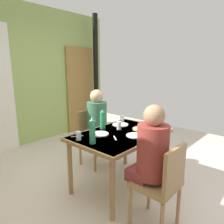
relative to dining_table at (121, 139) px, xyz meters
name	(u,v)px	position (x,y,z in m)	size (l,w,h in m)	color
ground_plane	(115,193)	(-0.18, -0.06, -0.65)	(6.54, 6.54, 0.00)	beige
wall_back	(15,76)	(-0.18, 2.46, 0.72)	(4.48, 0.10, 2.74)	#9AB561
door_wooden	(81,90)	(1.34, 2.38, 0.35)	(0.80, 0.05, 2.00)	olive
stove_pipe_column	(96,74)	(1.61, 2.11, 0.72)	(0.12, 0.12, 2.74)	black
dining_table	(121,139)	(0.00, 0.00, 0.00)	(1.24, 0.83, 0.73)	#9A754B
chair_near_diner	(163,182)	(-0.32, -0.77, -0.15)	(0.40, 0.40, 0.87)	#9A754B
chair_far_diner	(92,134)	(0.21, 0.77, -0.15)	(0.40, 0.40, 0.87)	#9A754B
person_near_diner	(151,150)	(-0.32, -0.63, 0.13)	(0.30, 0.37, 0.77)	maroon
person_far_diner	(98,118)	(0.21, 0.63, 0.13)	(0.30, 0.37, 0.77)	#32634B
water_bottle_green_near	(92,131)	(-0.48, 0.00, 0.22)	(0.07, 0.07, 0.29)	#32906B
water_bottle_green_far	(103,120)	(-0.02, 0.30, 0.21)	(0.07, 0.07, 0.27)	#248553
dinner_plate_near_left	(100,134)	(-0.21, 0.16, 0.09)	(0.22, 0.22, 0.01)	white
dinner_plate_near_right	(135,135)	(0.03, -0.20, 0.09)	(0.22, 0.22, 0.01)	white
dinner_plate_far_center	(120,125)	(0.28, 0.24, 0.09)	(0.23, 0.23, 0.01)	white
drinking_glass_by_near_diner	(119,125)	(0.10, 0.12, 0.14)	(0.06, 0.06, 0.11)	silver
drinking_glass_by_far_diner	(79,136)	(-0.52, 0.20, 0.13)	(0.06, 0.06, 0.10)	silver
drinking_glass_spare_center	(122,119)	(0.43, 0.32, 0.13)	(0.06, 0.06, 0.09)	silver
bread_plate_sliced	(140,129)	(0.28, -0.10, 0.09)	(0.19, 0.19, 0.02)	#DBB77A
cutlery_knife_near	(115,138)	(-0.20, -0.07, 0.08)	(0.15, 0.02, 0.00)	silver
cutlery_fork_near	(77,136)	(-0.45, 0.31, 0.08)	(0.15, 0.02, 0.00)	silver
cutlery_knife_far	(149,126)	(0.50, -0.10, 0.08)	(0.15, 0.02, 0.00)	silver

